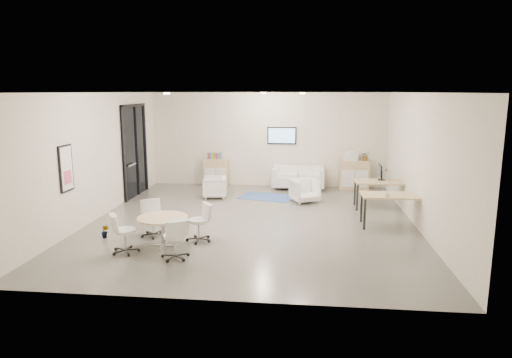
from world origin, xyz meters
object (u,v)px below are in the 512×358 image
object	(u,v)px
desk_rear	(382,184)
desk_front	(393,198)
round_table	(163,221)
sideboard_left	(216,172)
sideboard_right	(354,175)
armchair_left	(215,186)
armchair_right	(305,190)
loveseat	(298,178)

from	to	relation	value
desk_rear	desk_front	distance (m)	1.75
round_table	sideboard_left	bearing A→B (deg)	90.97
sideboard_right	desk_front	size ratio (longest dim) A/B	0.63
armchair_left	armchair_right	world-z (taller)	armchair_right
sideboard_left	armchair_right	world-z (taller)	sideboard_left
desk_front	round_table	size ratio (longest dim) A/B	1.46
loveseat	round_table	size ratio (longest dim) A/B	1.63
sideboard_left	loveseat	bearing A→B (deg)	-3.89
sideboard_left	round_table	bearing A→B (deg)	-89.03
sideboard_left	loveseat	size ratio (longest dim) A/B	0.54
loveseat	armchair_left	bearing A→B (deg)	-147.29
loveseat	desk_rear	bearing A→B (deg)	-45.09
sideboard_right	loveseat	xyz separation A→B (m)	(-1.86, -0.17, -0.14)
desk_rear	loveseat	bearing A→B (deg)	132.87
armchair_right	round_table	world-z (taller)	armchair_right
armchair_right	round_table	size ratio (longest dim) A/B	0.70
armchair_left	desk_rear	bearing A→B (deg)	72.22
sideboard_left	desk_front	distance (m)	6.78
desk_front	sideboard_left	bearing A→B (deg)	138.35
loveseat	sideboard_left	bearing A→B (deg)	176.67
armchair_right	desk_front	bearing A→B (deg)	-71.81
armchair_right	desk_front	distance (m)	3.13
sideboard_right	round_table	distance (m)	7.83
armchair_left	round_table	bearing A→B (deg)	-10.69
armchair_right	round_table	xyz separation A→B (m)	(-2.95, -4.28, 0.18)
armchair_right	desk_rear	distance (m)	2.22
desk_rear	desk_front	world-z (taller)	desk_front
sideboard_right	loveseat	distance (m)	1.87
armchair_left	desk_front	bearing A→B (deg)	53.93
loveseat	desk_front	xyz separation A→B (m)	(2.35, -4.17, 0.36)
armchair_right	sideboard_left	bearing A→B (deg)	120.84
loveseat	desk_rear	world-z (taller)	desk_rear
sideboard_left	desk_front	size ratio (longest dim) A/B	0.61
sideboard_right	desk_rear	size ratio (longest dim) A/B	0.64
sideboard_right	armchair_left	world-z (taller)	sideboard_right
desk_rear	armchair_right	bearing A→B (deg)	164.91
loveseat	armchair_right	bearing A→B (deg)	-82.64
sideboard_left	sideboard_right	size ratio (longest dim) A/B	0.96
sideboard_left	desk_front	xyz separation A→B (m)	(5.18, -4.36, 0.25)
sideboard_left	desk_front	world-z (taller)	sideboard_left
armchair_right	loveseat	bearing A→B (deg)	71.94
armchair_right	desk_rear	bearing A→B (deg)	-38.46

